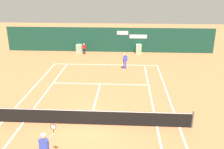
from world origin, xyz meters
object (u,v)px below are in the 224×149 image
(player_on_baseline, at_px, (125,60))
(player_near_side, at_px, (45,146))
(tennis_ball_near_service_line, at_px, (111,67))
(tennis_ball_mid_court, at_px, (145,110))
(ball_kid_right_post, at_px, (84,48))
(tennis_ball_by_sideline, at_px, (57,68))

(player_on_baseline, bearing_deg, player_near_side, 59.35)
(tennis_ball_near_service_line, distance_m, tennis_ball_mid_court, 9.31)
(tennis_ball_mid_court, bearing_deg, player_on_baseline, 99.28)
(player_near_side, xyz_separation_m, tennis_ball_mid_court, (4.88, 5.51, -0.95))
(ball_kid_right_post, xyz_separation_m, tennis_ball_near_service_line, (3.51, -4.80, -0.72))
(tennis_ball_mid_court, bearing_deg, ball_kid_right_post, 114.50)
(tennis_ball_by_sideline, xyz_separation_m, tennis_ball_near_service_line, (5.34, 0.60, 0.00))
(player_near_side, relative_size, tennis_ball_by_sideline, 27.32)
(player_on_baseline, bearing_deg, tennis_ball_near_service_line, -29.66)
(player_on_baseline, relative_size, ball_kid_right_post, 1.36)
(player_near_side, relative_size, ball_kid_right_post, 1.42)
(tennis_ball_by_sideline, height_order, tennis_ball_near_service_line, same)
(ball_kid_right_post, bearing_deg, player_on_baseline, 136.33)
(player_on_baseline, distance_m, tennis_ball_near_service_line, 1.62)
(tennis_ball_mid_court, bearing_deg, tennis_ball_near_service_line, 107.08)
(player_on_baseline, relative_size, tennis_ball_by_sideline, 26.14)
(player_on_baseline, xyz_separation_m, tennis_ball_mid_court, (1.40, -8.60, -0.88))
(player_near_side, xyz_separation_m, ball_kid_right_post, (-1.37, 19.22, -0.23))
(ball_kid_right_post, distance_m, tennis_ball_mid_court, 15.08)
(player_near_side, distance_m, tennis_ball_near_service_line, 14.60)
(tennis_ball_by_sideline, bearing_deg, tennis_ball_mid_court, -45.80)
(player_on_baseline, bearing_deg, tennis_ball_mid_court, 82.44)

